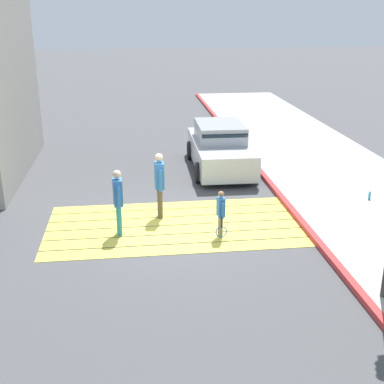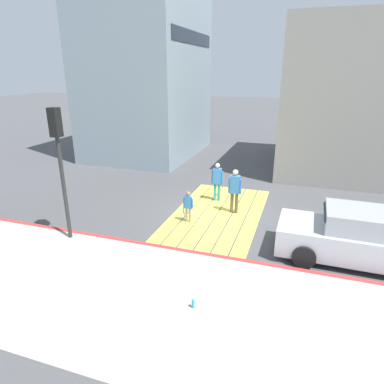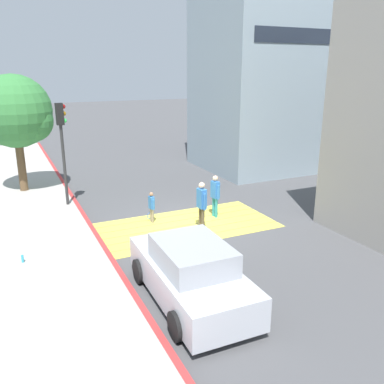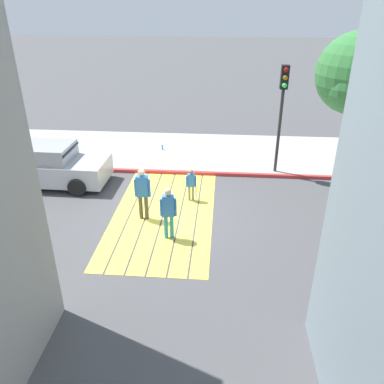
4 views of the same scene
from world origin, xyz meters
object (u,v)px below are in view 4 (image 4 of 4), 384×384
at_px(traffic_light_corner, 282,99).
at_px(pedestrian_adult_trailing, 168,210).
at_px(pedestrian_adult_lead, 142,190).
at_px(water_bottle, 162,147).
at_px(car_parked_near_curb, 49,166).
at_px(pedestrian_child_with_racket, 191,184).
at_px(street_tree, 356,77).

height_order(traffic_light_corner, pedestrian_adult_trailing, traffic_light_corner).
xyz_separation_m(traffic_light_corner, pedestrian_adult_lead, (3.89, -4.59, -2.02)).
bearing_deg(pedestrian_adult_trailing, water_bottle, -169.80).
distance_m(car_parked_near_curb, pedestrian_child_with_racket, 5.53).
xyz_separation_m(street_tree, water_bottle, (-0.66, -7.82, -3.40)).
xyz_separation_m(car_parked_near_curb, pedestrian_child_with_racket, (0.95, 5.44, -0.08)).
relative_size(water_bottle, pedestrian_adult_lead, 0.13).
relative_size(car_parked_near_curb, pedestrian_adult_lead, 2.48).
bearing_deg(traffic_light_corner, water_bottle, -112.87).
bearing_deg(pedestrian_child_with_racket, pedestrian_adult_lead, -46.21).
bearing_deg(pedestrian_adult_lead, pedestrian_adult_trailing, 42.31).
relative_size(car_parked_near_curb, traffic_light_corner, 1.02).
distance_m(car_parked_near_curb, traffic_light_corner, 9.05).
relative_size(water_bottle, pedestrian_adult_trailing, 0.13).
xyz_separation_m(car_parked_near_curb, street_tree, (-2.98, 11.55, 2.90)).
relative_size(water_bottle, pedestrian_child_with_racket, 0.19).
bearing_deg(pedestrian_adult_lead, pedestrian_child_with_racket, 133.79).
bearing_deg(car_parked_near_curb, traffic_light_corner, 100.39).
height_order(traffic_light_corner, street_tree, street_tree).
distance_m(traffic_light_corner, pedestrian_adult_trailing, 6.47).
xyz_separation_m(street_tree, pedestrian_adult_trailing, (6.34, -6.56, -2.67)).
bearing_deg(water_bottle, traffic_light_corner, 67.13).
relative_size(pedestrian_adult_trailing, pedestrian_child_with_racket, 1.39).
height_order(car_parked_near_curb, pedestrian_adult_trailing, pedestrian_adult_trailing).
xyz_separation_m(car_parked_near_curb, pedestrian_adult_lead, (2.31, 4.02, 0.29)).
bearing_deg(car_parked_near_curb, pedestrian_adult_trailing, 55.98).
height_order(traffic_light_corner, water_bottle, traffic_light_corner).
bearing_deg(pedestrian_child_with_racket, pedestrian_adult_trailing, -10.83).
bearing_deg(pedestrian_adult_trailing, street_tree, 134.02).
distance_m(traffic_light_corner, pedestrian_adult_lead, 6.34).
bearing_deg(water_bottle, pedestrian_child_with_racket, 20.57).
distance_m(pedestrian_adult_lead, pedestrian_adult_trailing, 1.42).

